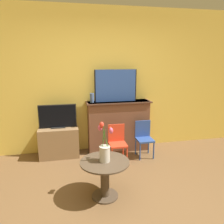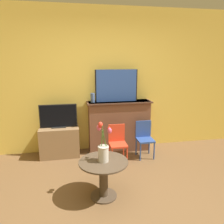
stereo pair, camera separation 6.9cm
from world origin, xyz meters
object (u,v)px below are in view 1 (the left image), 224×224
Objects in this scene: chair_red at (117,141)px; painting at (116,86)px; chair_blue at (144,136)px; tv_monitor at (58,117)px; vase_tulips at (105,149)px.

painting is at bearing 80.87° from chair_red.
tv_monitor is at bearing 168.69° from chair_blue.
painting reaches higher than chair_blue.
tv_monitor is 1.01× the size of chair_red.
vase_tulips is at bearing -66.13° from tv_monitor.
chair_red and chair_blue have the same top height.
vase_tulips is (-0.47, -1.46, -0.60)m from painting.
painting is 1.22× the size of chair_red.
chair_blue is (0.45, -0.37, -0.90)m from painting.
painting reaches higher than vase_tulips.
vase_tulips is (-0.39, -0.96, 0.30)m from chair_red.
painting is 1.56× the size of vase_tulips.
chair_red is at bearing -99.13° from painting.
tv_monitor is at bearing 113.87° from vase_tulips.
chair_blue is at bearing 49.79° from vase_tulips.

